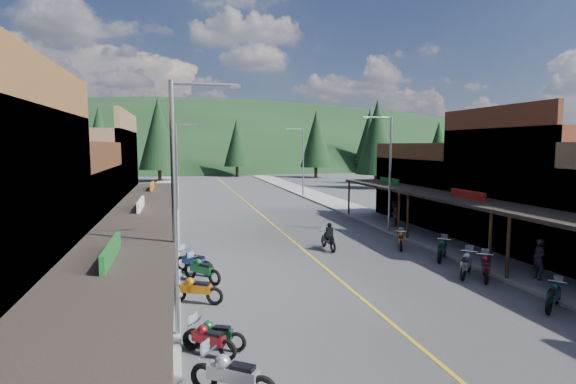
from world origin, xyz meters
TOP-DOWN VIEW (x-y plane):
  - ground at (0.00, 0.00)m, footprint 220.00×220.00m
  - centerline at (0.00, 20.00)m, footprint 0.15×90.00m
  - sidewalk_west at (-8.70, 20.00)m, footprint 3.40×94.00m
  - sidewalk_east at (8.70, 20.00)m, footprint 3.40×94.00m
  - shop_west_2 at (-13.75, 1.70)m, footprint 10.90×9.00m
  - shop_west_3 at (-13.78, 11.30)m, footprint 10.90×10.20m
  - shop_east_2 at (13.78, 1.70)m, footprint 10.90×9.00m
  - shop_east_3 at (13.75, 11.30)m, footprint 10.90×10.20m
  - streetlight_0 at (-6.95, -6.00)m, footprint 2.16×0.18m
  - streetlight_1 at (-6.95, 22.00)m, footprint 2.16×0.18m
  - streetlight_2 at (6.95, 8.00)m, footprint 2.16×0.18m
  - streetlight_3 at (6.95, 30.00)m, footprint 2.16×0.18m
  - ridge_hill at (0.00, 135.00)m, footprint 310.00×140.00m
  - pine_1 at (-24.00, 70.00)m, footprint 5.88×5.88m
  - pine_2 at (-10.00, 58.00)m, footprint 6.72×6.72m
  - pine_3 at (4.00, 66.00)m, footprint 5.04×5.04m
  - pine_4 at (18.00, 60.00)m, footprint 5.88×5.88m
  - pine_5 at (34.00, 72.00)m, footprint 6.72×6.72m
  - pine_6 at (46.00, 64.00)m, footprint 5.04×5.04m
  - pine_7 at (-32.00, 76.00)m, footprint 5.88×5.88m
  - pine_8 at (-22.00, 40.00)m, footprint 4.48×4.48m
  - pine_9 at (24.00, 45.00)m, footprint 4.93×4.93m
  - pine_10 at (-18.00, 50.00)m, footprint 5.38×5.38m
  - pine_11 at (20.00, 38.00)m, footprint 5.82×5.82m
  - bike_west_3 at (-5.81, -9.84)m, footprint 2.28×1.92m
  - bike_west_4 at (-6.22, -7.44)m, footprint 1.80×1.69m
  - bike_west_5 at (-6.02, -7.14)m, footprint 1.94×1.37m
  - bike_west_6 at (-6.41, -2.99)m, footprint 2.22×1.63m
  - bike_west_7 at (-6.05, -0.35)m, footprint 1.97×2.16m
  - bike_west_8 at (-6.35, 1.10)m, footprint 2.11×2.15m
  - bike_east_5 at (6.41, -6.78)m, footprint 1.99×1.65m
  - bike_east_6 at (6.42, -2.97)m, footprint 1.83×2.22m
  - bike_east_7 at (5.88, -2.33)m, footprint 2.12×2.14m
  - bike_east_8 at (6.49, 0.58)m, footprint 1.96×2.09m
  - bike_east_9 at (5.64, 3.51)m, footprint 1.47×2.05m
  - rider_on_bike at (1.41, 4.24)m, footprint 0.76×2.17m
  - pedestrian_east_a at (8.40, -3.88)m, footprint 0.54×0.73m
  - pedestrian_east_b at (8.23, 9.55)m, footprint 1.03×1.00m

SIDE VIEW (x-z plane):
  - ground at x=0.00m, z-range 0.00..0.00m
  - ridge_hill at x=0.00m, z-range -30.00..30.00m
  - centerline at x=0.00m, z-range 0.00..0.01m
  - sidewalk_west at x=-8.70m, z-range 0.00..0.15m
  - sidewalk_east at x=8.70m, z-range 0.00..0.15m
  - bike_west_4 at x=-6.22m, z-range 0.00..1.06m
  - bike_west_5 at x=-6.02m, z-range 0.00..1.06m
  - bike_east_5 at x=6.41m, z-range 0.00..1.12m
  - bike_east_9 at x=5.64m, z-range 0.00..1.12m
  - bike_west_6 at x=-6.41m, z-range 0.00..1.22m
  - bike_east_8 at x=6.49m, z-range 0.00..1.23m
  - bike_east_6 at x=6.42m, z-range 0.00..1.25m
  - bike_west_7 at x=-6.05m, z-range 0.00..1.26m
  - bike_west_3 at x=-5.81m, z-range 0.00..1.29m
  - bike_west_8 at x=-6.35m, z-range 0.00..1.29m
  - bike_east_7 at x=5.88m, z-range 0.00..1.29m
  - rider_on_bike at x=1.41m, z-range -0.16..1.48m
  - pedestrian_east_a at x=8.40m, z-range 0.15..1.99m
  - pedestrian_east_b at x=8.23m, z-range 0.15..2.03m
  - shop_east_3 at x=13.75m, z-range -0.57..5.63m
  - shop_west_2 at x=-13.75m, z-range -0.57..5.63m
  - shop_east_2 at x=13.78m, z-range -0.58..7.62m
  - shop_west_3 at x=-13.78m, z-range -0.58..7.62m
  - streetlight_0 at x=-6.95m, z-range 0.46..8.46m
  - streetlight_1 at x=-6.95m, z-range 0.46..8.46m
  - streetlight_2 at x=6.95m, z-range 0.46..8.46m
  - streetlight_3 at x=6.95m, z-range 0.46..8.46m
  - pine_8 at x=-22.00m, z-range 0.98..10.98m
  - pine_9 at x=24.00m, z-range 0.98..11.78m
  - pine_3 at x=4.00m, z-range 0.98..11.98m
  - pine_6 at x=46.00m, z-range 0.98..11.98m
  - pine_10 at x=-18.00m, z-range 0.98..12.58m
  - pine_11 at x=20.00m, z-range 0.99..13.39m
  - pine_1 at x=-24.00m, z-range 0.99..13.49m
  - pine_4 at x=18.00m, z-range 0.99..13.49m
  - pine_7 at x=-32.00m, z-range 0.99..13.49m
  - pine_2 at x=-10.00m, z-range 0.99..14.99m
  - pine_5 at x=34.00m, z-range 0.99..14.99m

